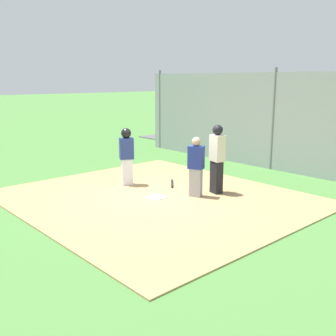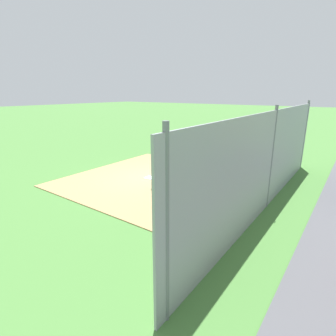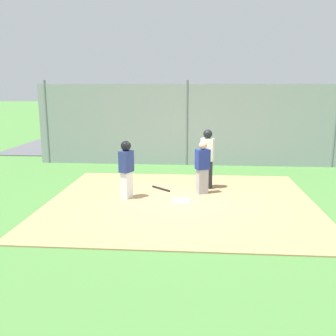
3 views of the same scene
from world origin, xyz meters
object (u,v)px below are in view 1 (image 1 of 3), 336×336
catcher (196,166)px  umpire (217,157)px  runner (127,153)px  baseball_bat (172,184)px  home_plate (156,197)px  parked_car_blue (260,133)px

catcher → umpire: 0.67m
runner → baseball_bat: (-0.87, -0.94, -0.89)m
umpire → runner: 2.58m
catcher → runner: 2.20m
home_plate → parked_car_blue: parked_car_blue is taller
baseball_bat → home_plate: bearing=-17.9°
runner → baseball_bat: 1.56m
home_plate → umpire: 1.89m
umpire → parked_car_blue: (3.77, -7.25, -0.38)m
parked_car_blue → home_plate: bearing=-62.8°
home_plate → runner: bearing=-7.7°
runner → parked_car_blue: runner is taller
catcher → parked_car_blue: size_ratio=0.35×
catcher → baseball_bat: catcher is taller
baseball_bat → parked_car_blue: bearing=149.8°
home_plate → catcher: (-0.58, -0.83, 0.78)m
runner → baseball_bat: runner is taller
umpire → parked_car_blue: umpire is taller
catcher → baseball_bat: bearing=-130.2°
catcher → runner: runner is taller
umpire → parked_car_blue: 8.18m
umpire → runner: umpire is taller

